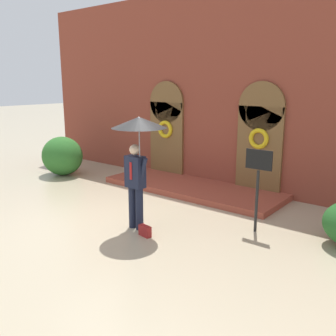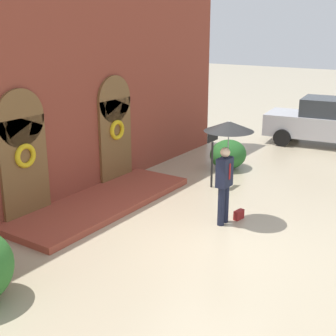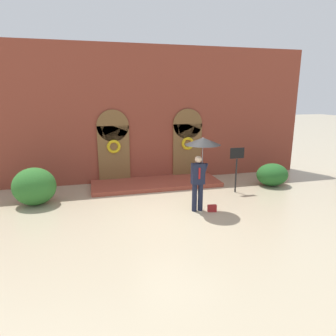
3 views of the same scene
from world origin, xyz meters
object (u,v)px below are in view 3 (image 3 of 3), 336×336
handbag (212,208)px  sign_post (237,162)px  shrub_right (272,175)px  person_with_umbrella (202,152)px  shrub_left (34,186)px

handbag → sign_post: (1.62, 1.61, 1.05)m
shrub_right → handbag: bearing=-149.6°
person_with_umbrella → handbag: 1.84m
person_with_umbrella → shrub_left: person_with_umbrella is taller
person_with_umbrella → shrub_left: 5.69m
sign_post → shrub_left: (-7.17, 0.48, -0.53)m
person_with_umbrella → handbag: bearing=-31.1°
shrub_left → shrub_right: size_ratio=1.09×
handbag → person_with_umbrella: bearing=158.2°
person_with_umbrella → sign_post: (1.95, 1.41, -0.75)m
shrub_left → sign_post: bearing=-3.8°
handbag → shrub_right: 4.04m
sign_post → shrub_right: size_ratio=1.33×
person_with_umbrella → sign_post: person_with_umbrella is taller
sign_post → shrub_left: bearing=176.2°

